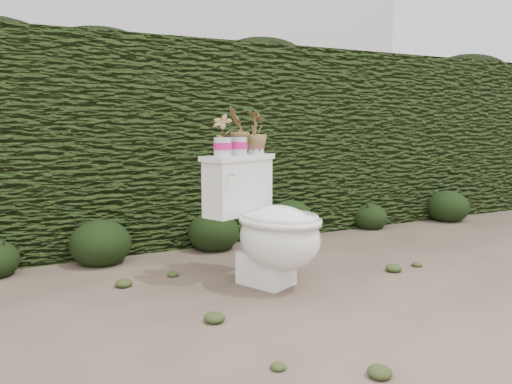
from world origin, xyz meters
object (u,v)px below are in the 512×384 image
toilet (269,227)px  potted_plant_center (239,132)px  potted_plant_right (256,133)px  potted_plant_left (222,136)px

toilet → potted_plant_center: 0.61m
potted_plant_center → potted_plant_right: size_ratio=1.07×
toilet → potted_plant_center: size_ratio=2.86×
toilet → potted_plant_left: bearing=120.2°
potted_plant_left → potted_plant_center: bearing=72.6°
potted_plant_right → potted_plant_left: bearing=107.8°
potted_plant_left → potted_plant_center: (0.13, 0.06, 0.02)m
toilet → potted_plant_right: bearing=54.1°
potted_plant_left → potted_plant_center: 0.15m
potted_plant_center → toilet: bearing=67.8°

